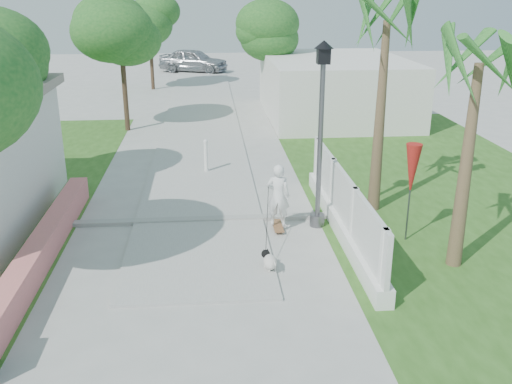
{
  "coord_description": "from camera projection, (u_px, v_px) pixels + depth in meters",
  "views": [
    {
      "loc": [
        0.3,
        -7.26,
        5.54
      ],
      "look_at": [
        1.35,
        5.02,
        1.1
      ],
      "focal_mm": 40.0,
      "sensor_mm": 36.0,
      "label": 1
    }
  ],
  "objects": [
    {
      "name": "palm_near",
      "position": [
        478.0,
        76.0,
        10.75
      ],
      "size": [
        1.8,
        1.8,
        4.7
      ],
      "color": "brown",
      "rests_on": "ground"
    },
    {
      "name": "lattice_fence",
      "position": [
        342.0,
        212.0,
        13.44
      ],
      "size": [
        0.35,
        7.0,
        1.5
      ],
      "color": "white",
      "rests_on": "ground"
    },
    {
      "name": "curb",
      "position": [
        199.0,
        220.0,
        14.26
      ],
      "size": [
        6.5,
        0.25,
        0.1
      ],
      "primitive_type": "cube",
      "color": "#999993",
      "rests_on": "ground"
    },
    {
      "name": "tree_path_left",
      "position": [
        121.0,
        34.0,
        22.1
      ],
      "size": [
        3.4,
        3.4,
        5.23
      ],
      "color": "#4C3826",
      "rests_on": "ground"
    },
    {
      "name": "building_right",
      "position": [
        334.0,
        87.0,
        25.57
      ],
      "size": [
        6.0,
        8.0,
        2.6
      ],
      "primitive_type": "cube",
      "color": "silver",
      "rests_on": "ground"
    },
    {
      "name": "parked_car",
      "position": [
        193.0,
        60.0,
        39.13
      ],
      "size": [
        5.04,
        3.52,
        1.59
      ],
      "primitive_type": "imported",
      "rotation": [
        0.0,
        0.0,
        1.18
      ],
      "color": "#979A9E",
      "rests_on": "ground"
    },
    {
      "name": "skateboarder",
      "position": [
        274.0,
        206.0,
        13.14
      ],
      "size": [
        0.74,
        2.36,
        1.64
      ],
      "rotation": [
        0.0,
        0.0,
        2.89
      ],
      "color": "brown",
      "rests_on": "ground"
    },
    {
      "name": "path_strip",
      "position": [
        202.0,
        109.0,
        27.4
      ],
      "size": [
        3.2,
        36.0,
        0.06
      ],
      "primitive_type": "cube",
      "color": "#B7B7B2",
      "rests_on": "ground"
    },
    {
      "name": "palm_far",
      "position": [
        386.0,
        34.0,
        13.6
      ],
      "size": [
        1.8,
        1.8,
        5.3
      ],
      "color": "brown",
      "rests_on": "ground"
    },
    {
      "name": "grass_right",
      "position": [
        439.0,
        187.0,
        16.72
      ],
      "size": [
        8.0,
        20.0,
        0.01
      ],
      "primitive_type": "cube",
      "color": "#2E5A1C",
      "rests_on": "ground"
    },
    {
      "name": "patio_umbrella",
      "position": [
        412.0,
        171.0,
        12.69
      ],
      "size": [
        0.36,
        0.36,
        2.3
      ],
      "color": "#59595E",
      "rests_on": "ground"
    },
    {
      "name": "pink_wall",
      "position": [
        35.0,
        259.0,
        11.62
      ],
      "size": [
        0.45,
        8.2,
        0.8
      ],
      "color": "#E27477",
      "rests_on": "ground"
    },
    {
      "name": "bollard",
      "position": [
        206.0,
        155.0,
        17.85
      ],
      "size": [
        0.14,
        0.14,
        1.09
      ],
      "color": "white",
      "rests_on": "ground"
    },
    {
      "name": "tree_path_right",
      "position": [
        269.0,
        34.0,
        26.46
      ],
      "size": [
        3.0,
        3.0,
        4.79
      ],
      "color": "#4C3826",
      "rests_on": "ground"
    },
    {
      "name": "ground",
      "position": [
        196.0,
        374.0,
        8.66
      ],
      "size": [
        90.0,
        90.0,
        0.0
      ],
      "primitive_type": "plane",
      "color": "#B7B7B2",
      "rests_on": "ground"
    },
    {
      "name": "dog",
      "position": [
        269.0,
        261.0,
        11.74
      ],
      "size": [
        0.41,
        0.59,
        0.42
      ],
      "rotation": [
        0.0,
        0.0,
        0.34
      ],
      "color": "silver",
      "rests_on": "ground"
    },
    {
      "name": "tree_path_far",
      "position": [
        149.0,
        20.0,
        31.49
      ],
      "size": [
        3.2,
        3.2,
        5.17
      ],
      "color": "#4C3826",
      "rests_on": "ground"
    },
    {
      "name": "street_lamp",
      "position": [
        321.0,
        129.0,
        13.22
      ],
      "size": [
        0.44,
        0.44,
        4.44
      ],
      "color": "#59595E",
      "rests_on": "ground"
    }
  ]
}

